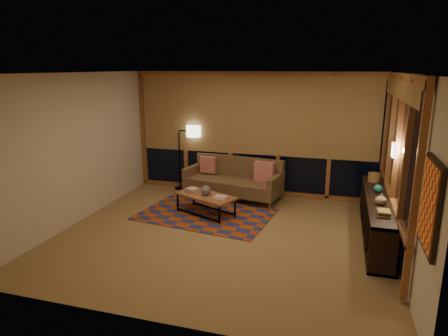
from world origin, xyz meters
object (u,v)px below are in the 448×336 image
(sofa, at_px, (233,179))
(bookshelf, at_px, (377,217))
(floor_lamp, at_px, (179,157))
(coffee_table, at_px, (206,205))

(sofa, height_order, bookshelf, sofa)
(sofa, xyz_separation_m, floor_lamp, (-1.37, 0.30, 0.34))
(floor_lamp, bearing_deg, bookshelf, -27.52)
(sofa, height_order, coffee_table, sofa)
(floor_lamp, relative_size, bookshelf, 0.54)
(coffee_table, bearing_deg, bookshelf, 19.76)
(coffee_table, distance_m, floor_lamp, 1.90)
(sofa, bearing_deg, coffee_table, -92.00)
(coffee_table, height_order, floor_lamp, floor_lamp)
(sofa, xyz_separation_m, coffee_table, (-0.24, -1.13, -0.23))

